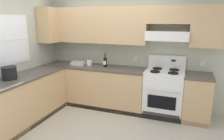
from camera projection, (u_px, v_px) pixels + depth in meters
name	position (u px, v px, depth m)	size (l,w,h in m)	color
ground_plane	(84.00, 134.00, 3.59)	(7.04, 7.04, 0.00)	#B2AA99
wall_back	(131.00, 41.00, 4.50)	(4.68, 0.57, 2.55)	#B7BAA3
wall_left	(14.00, 50.00, 4.02)	(0.47, 4.00, 2.55)	#B7BAA3
counter_back_run	(110.00, 88.00, 4.61)	(3.60, 0.65, 0.91)	tan
counter_left_run	(24.00, 100.00, 3.90)	(0.63, 1.91, 0.91)	tan
stove	(164.00, 93.00, 4.23)	(0.76, 0.62, 1.20)	white
wine_bottle	(105.00, 61.00, 4.55)	(0.08, 0.08, 0.33)	black
bowl	(78.00, 64.00, 4.78)	(0.30, 0.21, 0.07)	beige
bucket	(9.00, 73.00, 3.59)	(0.26, 0.26, 0.22)	black
paper_towel_roll	(89.00, 63.00, 4.73)	(0.12, 0.12, 0.12)	white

